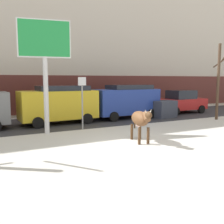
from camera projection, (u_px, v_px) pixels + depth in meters
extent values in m
plane|color=silver|center=(134.00, 146.00, 10.69)|extent=(120.00, 120.00, 0.00)
cube|color=#333338|center=(75.00, 121.00, 16.93)|extent=(60.00, 5.60, 0.01)
cube|color=beige|center=(47.00, 33.00, 21.79)|extent=(44.00, 6.00, 13.00)
cube|color=#5B2823|center=(59.00, 94.00, 19.72)|extent=(43.12, 0.10, 2.80)
ellipsoid|color=brown|center=(140.00, 118.00, 11.34)|extent=(0.90, 1.50, 0.64)
cylinder|color=#472D19|center=(148.00, 136.00, 11.00)|extent=(0.12, 0.12, 0.70)
cylinder|color=#472D19|center=(139.00, 136.00, 10.90)|extent=(0.12, 0.12, 0.70)
cylinder|color=#472D19|center=(140.00, 131.00, 11.94)|extent=(0.12, 0.12, 0.70)
cylinder|color=#472D19|center=(132.00, 132.00, 11.85)|extent=(0.12, 0.12, 0.70)
cylinder|color=brown|center=(146.00, 117.00, 10.60)|extent=(0.36, 0.52, 0.44)
ellipsoid|color=#472D19|center=(149.00, 115.00, 10.37)|extent=(0.33, 0.48, 0.28)
cone|color=beige|center=(151.00, 111.00, 10.42)|extent=(0.12, 0.08, 0.15)
cone|color=beige|center=(146.00, 111.00, 10.36)|extent=(0.12, 0.08, 0.15)
cylinder|color=#472D19|center=(135.00, 122.00, 12.01)|extent=(0.06, 0.06, 0.60)
ellipsoid|color=beige|center=(138.00, 125.00, 11.55)|extent=(0.30, 0.33, 0.20)
cylinder|color=silver|center=(46.00, 96.00, 12.96)|extent=(0.24, 0.24, 3.80)
cube|color=silver|center=(44.00, 39.00, 12.61)|extent=(2.51, 0.66, 1.82)
cube|color=green|center=(44.00, 39.00, 12.59)|extent=(2.39, 0.60, 1.70)
cube|color=gold|center=(58.00, 105.00, 15.94)|extent=(4.66, 2.04, 1.70)
cube|color=#1E232D|center=(63.00, 88.00, 15.96)|extent=(3.05, 1.76, 0.30)
cylinder|color=black|center=(76.00, 115.00, 17.59)|extent=(0.65, 0.24, 0.64)
cylinder|color=black|center=(87.00, 119.00, 15.95)|extent=(0.65, 0.24, 0.64)
cylinder|color=black|center=(30.00, 118.00, 16.13)|extent=(0.65, 0.24, 0.64)
cylinder|color=black|center=(38.00, 123.00, 14.49)|extent=(0.65, 0.24, 0.64)
cube|color=#233D9E|center=(126.00, 101.00, 18.25)|extent=(4.66, 2.04, 1.70)
cube|color=#1E232D|center=(129.00, 87.00, 18.27)|extent=(3.05, 1.76, 0.30)
cylinder|color=black|center=(136.00, 111.00, 19.90)|extent=(0.65, 0.24, 0.64)
cylinder|color=black|center=(151.00, 114.00, 18.26)|extent=(0.65, 0.24, 0.64)
cylinder|color=black|center=(100.00, 113.00, 18.44)|extent=(0.65, 0.24, 0.64)
cylinder|color=black|center=(114.00, 117.00, 16.80)|extent=(0.65, 0.24, 0.64)
cube|color=red|center=(181.00, 104.00, 21.02)|extent=(4.25, 1.89, 0.84)
cube|color=#1E232D|center=(181.00, 94.00, 20.93)|extent=(2.05, 1.61, 0.68)
cylinder|color=black|center=(185.00, 107.00, 22.50)|extent=(0.65, 0.24, 0.64)
cylinder|color=black|center=(201.00, 109.00, 20.98)|extent=(0.65, 0.24, 0.64)
cylinder|color=black|center=(160.00, 109.00, 21.17)|extent=(0.65, 0.24, 0.64)
cylinder|color=black|center=(176.00, 111.00, 19.65)|extent=(0.65, 0.24, 0.64)
cylinder|color=#282833|center=(51.00, 110.00, 19.21)|extent=(0.24, 0.24, 0.88)
cube|color=#232328|center=(51.00, 100.00, 19.12)|extent=(0.36, 0.22, 0.64)
sphere|color=tan|center=(51.00, 94.00, 19.06)|extent=(0.20, 0.20, 0.20)
cylinder|color=#4C3828|center=(218.00, 82.00, 17.45)|extent=(0.19, 0.19, 5.03)
cylinder|color=#4C3828|center=(223.00, 60.00, 17.72)|extent=(0.50, 1.27, 0.95)
cube|color=#383D4C|center=(164.00, 109.00, 18.63)|extent=(1.86, 1.37, 1.20)
cylinder|color=gray|center=(82.00, 108.00, 14.00)|extent=(0.08, 0.08, 2.40)
cube|color=silver|center=(82.00, 81.00, 13.83)|extent=(0.44, 0.04, 0.44)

